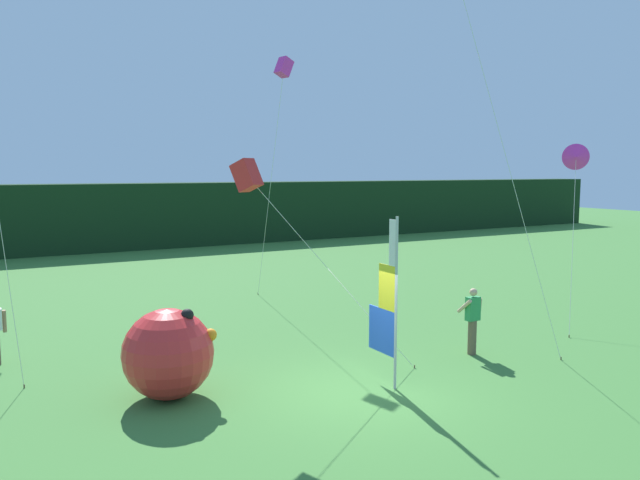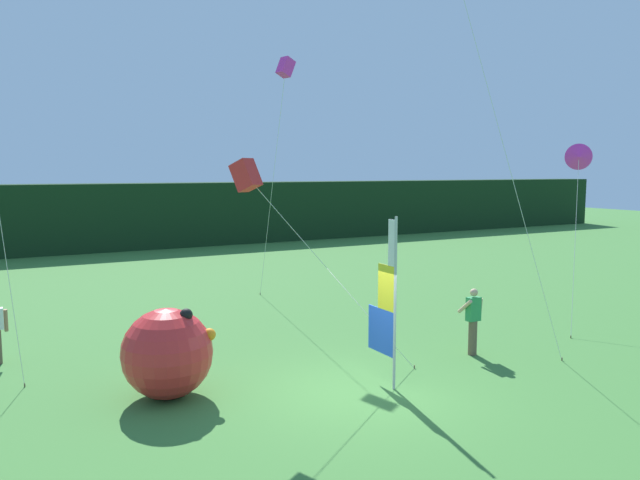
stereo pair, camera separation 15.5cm
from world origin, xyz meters
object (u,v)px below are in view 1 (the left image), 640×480
(banner_flag, at_px, (388,305))
(kite_red_box_2, at_px, (247,176))
(inflatable_balloon, at_px, (168,354))
(kite_magenta_delta_3, at_px, (576,157))
(kite_magenta_box_0, at_px, (284,69))
(person_mid_field, at_px, (473,319))

(banner_flag, bearing_deg, kite_red_box_2, 147.15)
(inflatable_balloon, xyz_separation_m, kite_red_box_2, (1.84, 0.09, 3.62))
(inflatable_balloon, bearing_deg, kite_red_box_2, 2.69)
(inflatable_balloon, height_order, kite_magenta_delta_3, kite_magenta_delta_3)
(kite_magenta_box_0, distance_m, kite_magenta_delta_3, 10.01)
(kite_magenta_delta_3, bearing_deg, person_mid_field, -161.25)
(inflatable_balloon, bearing_deg, kite_magenta_delta_3, 5.70)
(person_mid_field, relative_size, kite_magenta_delta_3, 0.31)
(person_mid_field, distance_m, kite_magenta_box_0, 9.95)
(banner_flag, relative_size, person_mid_field, 2.18)
(inflatable_balloon, distance_m, kite_red_box_2, 4.06)
(kite_magenta_delta_3, bearing_deg, inflatable_balloon, -174.30)
(banner_flag, bearing_deg, person_mid_field, 13.59)
(inflatable_balloon, distance_m, kite_magenta_box_0, 10.77)
(person_mid_field, bearing_deg, kite_magenta_box_0, 106.40)
(inflatable_balloon, xyz_separation_m, kite_magenta_box_0, (5.61, 6.00, 6.98))
(person_mid_field, height_order, kite_red_box_2, kite_red_box_2)
(person_mid_field, relative_size, kite_magenta_box_0, 0.21)
(kite_magenta_box_0, distance_m, kite_red_box_2, 7.77)
(banner_flag, xyz_separation_m, kite_magenta_delta_3, (9.66, 2.97, 3.33))
(person_mid_field, bearing_deg, kite_red_box_2, 171.40)
(banner_flag, relative_size, inflatable_balloon, 1.96)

